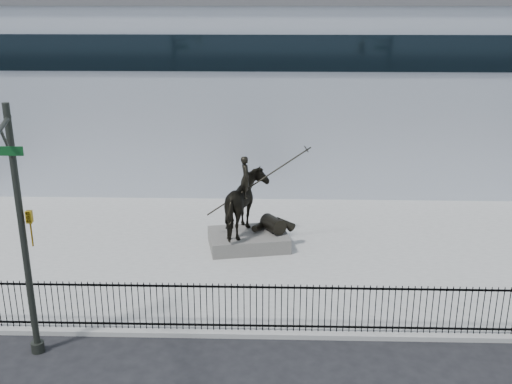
{
  "coord_description": "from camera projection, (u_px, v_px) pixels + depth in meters",
  "views": [
    {
      "loc": [
        -0.49,
        -14.08,
        9.53
      ],
      "look_at": [
        -1.07,
        6.0,
        2.83
      ],
      "focal_mm": 42.0,
      "sensor_mm": 36.0,
      "label": 1
    }
  ],
  "objects": [
    {
      "name": "building",
      "position": [
        282.0,
        86.0,
        33.9
      ],
      "size": [
        44.0,
        14.0,
        9.0
      ],
      "primitive_type": "cube",
      "color": "#B4BCC4",
      "rests_on": "ground"
    },
    {
      "name": "traffic_signal_left",
      "position": [
        17.0,
        229.0,
        14.67
      ],
      "size": [
        1.52,
        4.84,
        7.0
      ],
      "color": "#252823",
      "rests_on": "ground"
    },
    {
      "name": "equestrian_statue",
      "position": [
        250.0,
        205.0,
        22.76
      ],
      "size": [
        3.76,
        2.7,
        3.23
      ],
      "rotation": [
        0.0,
        0.0,
        0.19
      ],
      "color": "black",
      "rests_on": "statue_plinth"
    },
    {
      "name": "statue_plinth",
      "position": [
        248.0,
        240.0,
        23.21
      ],
      "size": [
        3.31,
        2.58,
        0.56
      ],
      "primitive_type": "cube",
      "rotation": [
        0.0,
        0.0,
        0.19
      ],
      "color": "#524F4B",
      "rests_on": "plaza"
    },
    {
      "name": "picket_fence",
      "position": [
        288.0,
        308.0,
        17.25
      ],
      "size": [
        22.1,
        0.1,
        1.5
      ],
      "color": "black",
      "rests_on": "plaza"
    },
    {
      "name": "plaza",
      "position": [
        285.0,
        252.0,
        22.97
      ],
      "size": [
        30.0,
        12.0,
        0.15
      ],
      "primitive_type": "cube",
      "color": "gray",
      "rests_on": "ground"
    },
    {
      "name": "ground",
      "position": [
        289.0,
        360.0,
        16.35
      ],
      "size": [
        120.0,
        120.0,
        0.0
      ],
      "primitive_type": "plane",
      "color": "black",
      "rests_on": "ground"
    }
  ]
}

